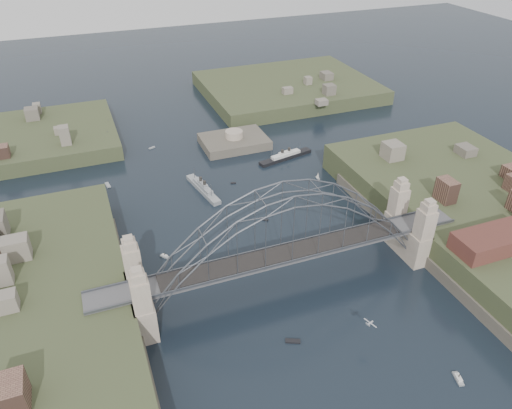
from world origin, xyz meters
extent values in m
plane|color=black|center=(0.00, 0.00, 0.00)|extent=(500.00, 500.00, 0.00)
cube|color=#545356|center=(0.00, 0.00, 8.00)|extent=(84.00, 6.00, 0.70)
cube|color=#4D5159|center=(0.00, -3.00, 8.55)|extent=(84.00, 0.25, 0.50)
cube|color=#4D5159|center=(0.00, 3.00, 8.55)|extent=(84.00, 0.25, 0.50)
cube|color=black|center=(0.00, 0.00, 8.55)|extent=(55.20, 5.20, 0.35)
cube|color=tan|center=(-31.50, -5.00, 8.85)|extent=(3.40, 3.40, 17.70)
cube|color=tan|center=(-31.50, 5.00, 8.85)|extent=(3.40, 3.40, 17.70)
cube|color=tan|center=(31.50, -5.00, 8.85)|extent=(3.40, 3.40, 17.70)
cube|color=tan|center=(31.50, 5.00, 8.85)|extent=(3.40, 3.40, 17.70)
cube|color=tan|center=(-31.50, 0.00, 4.00)|extent=(4.08, 13.80, 8.00)
cube|color=tan|center=(31.50, 0.00, 4.00)|extent=(4.08, 13.80, 8.00)
cube|color=#504A3F|center=(-35.50, 0.00, 1.00)|extent=(6.00, 70.00, 4.00)
cube|color=#3A4225|center=(58.00, 0.00, 2.00)|extent=(50.00, 90.00, 12.00)
cube|color=#504A3F|center=(35.50, 0.00, 1.00)|extent=(6.00, 70.00, 4.00)
cube|color=#3A4225|center=(-55.00, 95.00, 0.50)|extent=(60.00, 45.00, 9.00)
cube|color=#3A4225|center=(50.00, 110.00, 0.75)|extent=(70.00, 55.00, 9.50)
cube|color=#504A3F|center=(12.00, 70.00, -0.50)|extent=(22.00, 16.00, 7.00)
cylinder|color=tan|center=(12.00, 70.00, 4.20)|extent=(6.00, 6.00, 2.40)
cube|color=#592D26|center=(44.00, -14.00, 10.00)|extent=(20.00, 8.00, 4.00)
cube|color=#92979A|center=(-6.30, 44.64, 0.40)|extent=(5.68, 18.25, 1.61)
cube|color=#92979A|center=(-6.30, 44.64, 1.61)|extent=(3.60, 10.12, 1.21)
cube|color=#92979A|center=(-6.30, 44.64, 2.52)|extent=(2.13, 4.69, 0.80)
cylinder|color=black|center=(-6.07, 43.39, 3.22)|extent=(0.87, 0.87, 1.61)
cylinder|color=black|center=(-6.53, 45.89, 3.22)|extent=(0.87, 0.87, 1.61)
cylinder|color=#4D5159|center=(-5.31, 39.30, 3.02)|extent=(0.16, 0.16, 4.02)
cylinder|color=#4D5159|center=(-7.29, 49.98, 3.02)|extent=(0.16, 0.16, 4.02)
cube|color=#92979A|center=(-27.40, 90.47, 0.42)|extent=(4.83, 17.03, 1.69)
cube|color=#92979A|center=(-27.40, 90.47, 1.69)|extent=(3.12, 9.43, 1.27)
cube|color=#92979A|center=(-27.40, 90.47, 2.64)|extent=(1.90, 4.36, 0.84)
cylinder|color=black|center=(-27.58, 89.30, 3.37)|extent=(0.84, 0.84, 1.69)
cylinder|color=black|center=(-27.23, 91.63, 3.37)|extent=(0.84, 0.84, 1.69)
cylinder|color=#4D5159|center=(-28.17, 85.46, 3.16)|extent=(0.17, 0.17, 4.22)
cylinder|color=#4D5159|center=(-26.64, 95.47, 3.16)|extent=(0.17, 0.17, 4.22)
cube|color=black|center=(24.50, 54.77, 0.35)|extent=(19.59, 6.87, 1.42)
cube|color=silver|center=(24.50, 54.77, 1.42)|extent=(10.89, 4.30, 1.06)
cube|color=silver|center=(24.50, 54.77, 2.21)|extent=(5.07, 2.49, 0.71)
cylinder|color=black|center=(23.17, 54.47, 2.83)|extent=(0.96, 0.96, 1.42)
cylinder|color=black|center=(25.84, 55.07, 2.83)|extent=(0.96, 0.96, 1.42)
cylinder|color=#4D5159|center=(18.80, 53.48, 2.66)|extent=(0.14, 0.14, 3.54)
cylinder|color=#4D5159|center=(30.21, 56.05, 2.66)|extent=(0.14, 0.14, 3.54)
cube|color=silver|center=(7.91, -21.40, 5.38)|extent=(1.51, 0.72, 0.26)
cube|color=silver|center=(7.91, -21.40, 5.43)|extent=(1.17, 2.93, 0.06)
cube|color=silver|center=(7.20, -21.64, 5.52)|extent=(0.43, 0.94, 0.33)
cube|color=silver|center=(-23.21, 18.52, 0.15)|extent=(2.16, 2.32, 0.45)
cube|color=silver|center=(-23.21, 18.52, 0.55)|extent=(1.45, 1.52, 0.40)
cylinder|color=black|center=(-23.21, 18.52, 1.00)|extent=(0.16, 0.16, 0.70)
cube|color=silver|center=(4.89, 24.46, 0.15)|extent=(2.03, 1.78, 0.45)
cube|color=silver|center=(-5.40, -16.03, 0.15)|extent=(3.05, 2.08, 0.45)
cube|color=silver|center=(28.29, 39.17, 0.15)|extent=(0.66, 1.95, 0.45)
cylinder|color=#4D5159|center=(28.29, 39.17, 1.20)|extent=(0.08, 0.08, 2.20)
cone|color=silver|center=(28.29, 39.17, 1.20)|extent=(1.01, 1.25, 1.92)
cube|color=silver|center=(-31.96, 57.92, 0.15)|extent=(1.51, 3.30, 0.45)
cube|color=silver|center=(3.31, 45.65, 0.15)|extent=(1.66, 0.86, 0.45)
cube|color=silver|center=(18.66, -34.58, 0.15)|extent=(1.70, 3.12, 0.45)
cube|color=silver|center=(18.66, -34.58, 0.55)|extent=(1.26, 1.94, 0.40)
cylinder|color=black|center=(18.66, -34.58, 1.00)|extent=(0.16, 0.16, 0.70)
cube|color=silver|center=(-14.97, 77.99, 0.15)|extent=(2.36, 1.60, 0.45)
camera|label=1|loc=(-35.23, -73.61, 73.70)|focal=33.99mm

